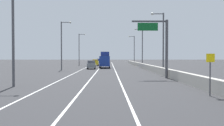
# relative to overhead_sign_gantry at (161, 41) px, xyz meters

# --- Properties ---
(ground_plane) EXTENTS (320.00, 320.00, 0.00)m
(ground_plane) POSITION_rel_overhead_sign_gantry_xyz_m (-6.97, 35.60, -4.73)
(ground_plane) COLOR #2D2D30
(lane_stripe_left) EXTENTS (0.16, 130.00, 0.00)m
(lane_stripe_left) POSITION_rel_overhead_sign_gantry_xyz_m (-12.47, 26.60, -4.73)
(lane_stripe_left) COLOR silver
(lane_stripe_left) RESTS_ON ground_plane
(lane_stripe_center) EXTENTS (0.16, 130.00, 0.00)m
(lane_stripe_center) POSITION_rel_overhead_sign_gantry_xyz_m (-8.97, 26.60, -4.73)
(lane_stripe_center) COLOR silver
(lane_stripe_center) RESTS_ON ground_plane
(lane_stripe_right) EXTENTS (0.16, 130.00, 0.00)m
(lane_stripe_right) POSITION_rel_overhead_sign_gantry_xyz_m (-5.47, 26.60, -4.73)
(lane_stripe_right) COLOR silver
(lane_stripe_right) RESTS_ON ground_plane
(jersey_barrier_right) EXTENTS (0.60, 120.00, 1.10)m
(jersey_barrier_right) POSITION_rel_overhead_sign_gantry_xyz_m (1.34, 11.60, -4.18)
(jersey_barrier_right) COLOR #B2ADA3
(jersey_barrier_right) RESTS_ON ground_plane
(overhead_sign_gantry) EXTENTS (4.68, 0.36, 7.50)m
(overhead_sign_gantry) POSITION_rel_overhead_sign_gantry_xyz_m (0.00, 0.00, 0.00)
(overhead_sign_gantry) COLOR #47474C
(overhead_sign_gantry) RESTS_ON ground_plane
(speed_advisory_sign) EXTENTS (0.60, 0.11, 3.00)m
(speed_advisory_sign) POSITION_rel_overhead_sign_gantry_xyz_m (0.44, -15.35, -2.96)
(speed_advisory_sign) COLOR #4C4C51
(speed_advisory_sign) RESTS_ON ground_plane
(lamp_post_right_second) EXTENTS (2.14, 0.44, 9.90)m
(lamp_post_right_second) POSITION_rel_overhead_sign_gantry_xyz_m (1.86, 8.82, 0.97)
(lamp_post_right_second) COLOR #4C4C51
(lamp_post_right_second) RESTS_ON ground_plane
(lamp_post_right_third) EXTENTS (2.14, 0.44, 9.90)m
(lamp_post_right_third) POSITION_rel_overhead_sign_gantry_xyz_m (1.52, 32.96, 0.97)
(lamp_post_right_third) COLOR #4C4C51
(lamp_post_right_third) RESTS_ON ground_plane
(lamp_post_right_fourth) EXTENTS (2.14, 0.44, 9.90)m
(lamp_post_right_fourth) POSITION_rel_overhead_sign_gantry_xyz_m (1.78, 57.11, 0.97)
(lamp_post_right_fourth) COLOR #4C4C51
(lamp_post_right_fourth) RESTS_ON ground_plane
(lamp_post_left_near) EXTENTS (2.14, 0.44, 9.90)m
(lamp_post_left_near) POSITION_rel_overhead_sign_gantry_xyz_m (-15.29, -9.32, 0.97)
(lamp_post_left_near) COLOR #4C4C51
(lamp_post_left_near) RESTS_ON ground_plane
(lamp_post_left_mid) EXTENTS (2.14, 0.44, 9.90)m
(lamp_post_left_mid) POSITION_rel_overhead_sign_gantry_xyz_m (-16.07, 19.65, 0.97)
(lamp_post_left_mid) COLOR #4C4C51
(lamp_post_left_mid) RESTS_ON ground_plane
(lamp_post_left_far) EXTENTS (2.14, 0.44, 9.90)m
(lamp_post_left_far) POSITION_rel_overhead_sign_gantry_xyz_m (-15.79, 48.62, 0.97)
(lamp_post_left_far) COLOR #4C4C51
(lamp_post_left_far) RESTS_ON ground_plane
(car_gray_0) EXTENTS (2.04, 4.72, 1.90)m
(car_gray_0) POSITION_rel_overhead_sign_gantry_xyz_m (-10.64, 24.97, -3.78)
(car_gray_0) COLOR slate
(car_gray_0) RESTS_ON ground_plane
(car_yellow_1) EXTENTS (1.87, 4.44, 1.93)m
(car_yellow_1) POSITION_rel_overhead_sign_gantry_xyz_m (-10.71, 44.69, -3.77)
(car_yellow_1) COLOR gold
(car_yellow_1) RESTS_ON ground_plane
(car_blue_2) EXTENTS (1.95, 4.16, 1.95)m
(car_blue_2) POSITION_rel_overhead_sign_gantry_xyz_m (-10.23, 63.42, -3.76)
(car_blue_2) COLOR #1E389E
(car_blue_2) RESTS_ON ground_plane
(box_truck) EXTENTS (2.49, 8.34, 3.97)m
(box_truck) POSITION_rel_overhead_sign_gantry_xyz_m (-7.70, 30.59, -2.92)
(box_truck) COLOR navy
(box_truck) RESTS_ON ground_plane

